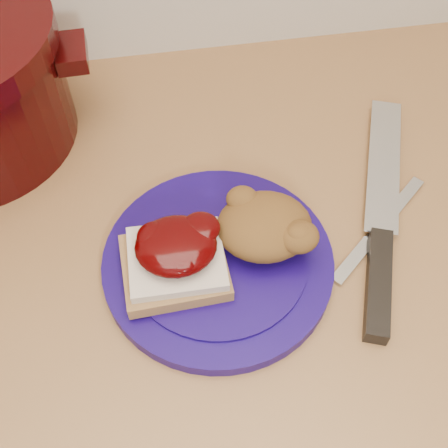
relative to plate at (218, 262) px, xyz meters
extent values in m
cube|color=beige|center=(-0.03, 0.08, -0.48)|extent=(4.00, 0.60, 0.86)
cylinder|color=#140654|center=(0.00, 0.00, 0.00)|extent=(0.27, 0.27, 0.02)
cube|color=olive|center=(-0.05, -0.01, 0.02)|extent=(0.11, 0.10, 0.02)
cube|color=beige|center=(-0.04, -0.01, 0.03)|extent=(0.10, 0.09, 0.01)
ellipsoid|color=#2F0101|center=(-0.04, -0.01, 0.05)|extent=(0.09, 0.08, 0.02)
ellipsoid|color=brown|center=(0.05, 0.01, 0.04)|extent=(0.11, 0.09, 0.05)
cube|color=black|center=(0.16, -0.05, 0.00)|extent=(0.07, 0.13, 0.02)
cube|color=silver|center=(0.22, 0.11, 0.00)|extent=(0.11, 0.22, 0.00)
cube|color=silver|center=(0.19, 0.02, 0.00)|extent=(0.15, 0.13, 0.00)
cube|color=black|center=(-0.13, 0.25, 0.10)|extent=(0.04, 0.06, 0.02)
camera|label=1|loc=(-0.05, -0.32, 0.52)|focal=45.00mm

